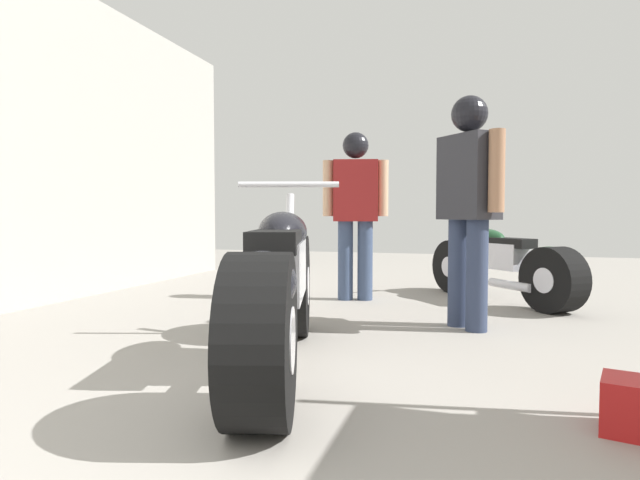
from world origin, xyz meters
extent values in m
plane|color=gray|center=(0.00, 3.23, 0.00)|extent=(15.52, 15.52, 0.00)
cube|color=#A3A099|center=(-2.88, 3.23, 1.52)|extent=(0.08, 7.11, 3.04)
cylinder|color=black|center=(-0.28, 3.04, 0.34)|extent=(0.42, 0.72, 0.68)
cylinder|color=silver|center=(-0.28, 3.04, 0.34)|extent=(0.32, 0.32, 0.26)
cylinder|color=black|center=(0.14, 1.55, 0.34)|extent=(0.42, 0.72, 0.68)
cylinder|color=silver|center=(0.14, 1.55, 0.34)|extent=(0.32, 0.32, 0.26)
cube|color=silver|center=(-0.07, 2.30, 0.53)|extent=(0.43, 0.73, 0.30)
ellipsoid|color=black|center=(-0.14, 2.52, 0.73)|extent=(0.42, 0.61, 0.23)
cube|color=black|center=(-0.02, 2.11, 0.69)|extent=(0.36, 0.56, 0.11)
ellipsoid|color=black|center=(0.12, 1.60, 0.56)|extent=(0.39, 0.53, 0.26)
cylinder|color=silver|center=(-0.27, 3.00, 0.66)|extent=(0.12, 0.27, 0.62)
cylinder|color=silver|center=(-0.26, 2.96, 1.02)|extent=(0.65, 0.22, 0.04)
cylinder|color=silver|center=(-0.13, 1.95, 0.24)|extent=(0.25, 0.59, 0.10)
cylinder|color=black|center=(0.74, 5.43, 0.28)|extent=(0.54, 0.58, 0.56)
cylinder|color=silver|center=(0.74, 5.43, 0.28)|extent=(0.32, 0.32, 0.21)
cylinder|color=black|center=(1.56, 4.47, 0.28)|extent=(0.54, 0.58, 0.56)
cylinder|color=silver|center=(1.56, 4.47, 0.28)|extent=(0.32, 0.32, 0.21)
cube|color=silver|center=(1.15, 4.95, 0.44)|extent=(0.52, 0.56, 0.24)
ellipsoid|color=#1E4728|center=(1.03, 5.10, 0.59)|extent=(0.47, 0.49, 0.19)
cube|color=black|center=(1.25, 4.83, 0.57)|extent=(0.42, 0.44, 0.09)
ellipsoid|color=#1E4728|center=(1.53, 4.51, 0.45)|extent=(0.42, 0.44, 0.21)
cylinder|color=silver|center=(0.76, 5.41, 0.54)|extent=(0.18, 0.20, 0.51)
cylinder|color=silver|center=(0.79, 5.38, 0.84)|extent=(0.43, 0.37, 0.03)
cylinder|color=silver|center=(1.23, 4.68, 0.20)|extent=(0.37, 0.42, 0.08)
cylinder|color=#384766|center=(-0.10, 4.68, 0.38)|extent=(0.18, 0.18, 0.76)
cylinder|color=#384766|center=(-0.28, 4.63, 0.38)|extent=(0.18, 0.18, 0.76)
cube|color=maroon|center=(-0.19, 4.65, 1.06)|extent=(0.46, 0.32, 0.59)
cylinder|color=tan|center=(0.06, 4.71, 1.08)|extent=(0.13, 0.13, 0.54)
cylinder|color=tan|center=(-0.45, 4.59, 1.08)|extent=(0.13, 0.13, 0.54)
sphere|color=black|center=(-0.19, 4.65, 1.48)|extent=(0.21, 0.21, 0.21)
sphere|color=black|center=(-0.19, 4.65, 1.49)|extent=(0.25, 0.25, 0.25)
cylinder|color=#2D3851|center=(0.94, 3.55, 0.40)|extent=(0.21, 0.21, 0.79)
cylinder|color=#2D3851|center=(0.81, 3.70, 0.40)|extent=(0.21, 0.21, 0.79)
cube|color=#2D2D33|center=(0.87, 3.62, 1.09)|extent=(0.47, 0.48, 0.61)
cylinder|color=#9E7051|center=(1.05, 3.42, 1.12)|extent=(0.15, 0.15, 0.56)
cylinder|color=#9E7051|center=(0.69, 3.83, 1.12)|extent=(0.15, 0.15, 0.56)
sphere|color=black|center=(0.87, 3.62, 1.53)|extent=(0.22, 0.22, 0.22)
sphere|color=black|center=(0.87, 3.62, 1.54)|extent=(0.26, 0.26, 0.26)
camera|label=1|loc=(0.93, -0.29, 0.82)|focal=29.39mm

